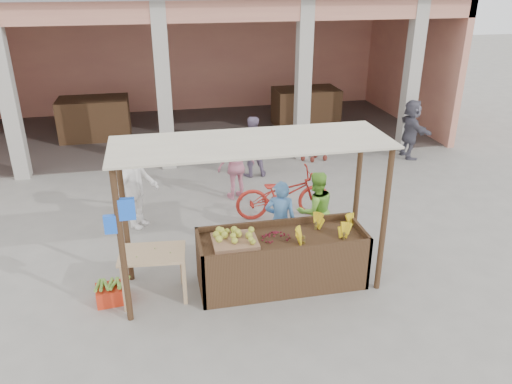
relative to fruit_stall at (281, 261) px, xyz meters
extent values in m
plane|color=slate|center=(-0.50, 0.00, -0.40)|extent=(60.00, 60.00, 0.00)
cube|color=tan|center=(-0.50, 11.40, 1.60)|extent=(14.00, 0.20, 4.00)
cube|color=tan|center=(6.40, 8.50, 1.60)|extent=(0.20, 6.00, 4.00)
cube|color=tan|center=(-0.50, 5.65, 3.35)|extent=(14.00, 0.30, 0.50)
cube|color=#ABA59C|center=(-5.00, 5.65, 1.60)|extent=(0.35, 0.35, 4.00)
cube|color=#ABA59C|center=(-1.50, 5.65, 1.60)|extent=(0.35, 0.35, 4.00)
cube|color=#ABA59C|center=(2.00, 5.65, 1.60)|extent=(0.35, 0.35, 4.00)
cube|color=#ABA59C|center=(5.00, 5.65, 1.60)|extent=(0.35, 0.35, 4.00)
cube|color=#442D1B|center=(-3.50, 8.50, 0.20)|extent=(2.00, 1.20, 1.20)
cube|color=#442D1B|center=(3.00, 8.50, 0.20)|extent=(2.00, 1.20, 1.20)
cube|color=#442D1B|center=(0.00, 0.00, 0.00)|extent=(2.60, 0.95, 0.80)
cylinder|color=#442D1B|center=(-2.35, -0.45, 0.78)|extent=(0.09, 0.09, 2.35)
cylinder|color=#442D1B|center=(1.45, -0.45, 0.78)|extent=(0.09, 0.09, 2.35)
cylinder|color=#442D1B|center=(-2.35, 0.60, 0.78)|extent=(0.09, 0.09, 2.35)
cylinder|color=#442D1B|center=(1.45, 0.60, 0.78)|extent=(0.09, 0.09, 2.35)
cube|color=beige|center=(-0.45, 0.08, 1.97)|extent=(4.00, 1.35, 0.03)
cube|color=blue|center=(-2.23, -0.45, 1.35)|extent=(0.22, 0.08, 0.30)
cube|color=blue|center=(-2.45, -0.45, 1.15)|extent=(0.18, 0.07, 0.26)
cube|color=#996E4F|center=(-0.73, 0.02, 0.43)|extent=(0.68, 0.59, 0.06)
ellipsoid|color=yellow|center=(-0.73, 0.02, 0.52)|extent=(0.58, 0.51, 0.13)
ellipsoid|color=maroon|center=(-0.09, 0.02, 0.47)|extent=(0.45, 0.37, 0.14)
cube|color=tan|center=(-1.98, 0.03, 0.36)|extent=(1.02, 0.73, 0.04)
cube|color=tan|center=(-2.41, -0.24, -0.03)|extent=(0.06, 0.06, 0.74)
cube|color=tan|center=(-1.54, -0.24, -0.03)|extent=(0.06, 0.06, 0.74)
cube|color=tan|center=(-2.41, 0.30, -0.03)|extent=(0.06, 0.06, 0.74)
cube|color=tan|center=(-1.54, 0.30, -0.03)|extent=(0.06, 0.06, 0.74)
cube|color=red|center=(-2.60, 0.05, -0.27)|extent=(0.53, 0.41, 0.26)
ellipsoid|color=maroon|center=(2.19, 5.18, -0.09)|extent=(0.46, 0.46, 0.63)
ellipsoid|color=maroon|center=(2.55, 5.23, -0.09)|extent=(0.46, 0.46, 0.63)
ellipsoid|color=maroon|center=(2.38, 5.49, -0.09)|extent=(0.46, 0.46, 0.63)
ellipsoid|color=maroon|center=(1.98, 5.34, -0.09)|extent=(0.46, 0.46, 0.63)
imported|color=#4B81BF|center=(0.17, 0.74, 0.37)|extent=(0.67, 0.56, 1.55)
imported|color=#83CE41|center=(0.87, 1.00, 0.36)|extent=(0.79, 0.53, 1.53)
imported|color=#AA251C|center=(0.63, 2.28, 0.13)|extent=(0.76, 2.04, 1.06)
imported|color=white|center=(-2.20, 2.44, 0.58)|extent=(1.24, 1.38, 1.95)
imported|color=pink|center=(-0.13, 3.39, 0.39)|extent=(1.04, 0.75, 1.59)
imported|color=#565362|center=(4.83, 5.04, 0.43)|extent=(0.69, 1.55, 1.65)
imported|color=gray|center=(0.46, 4.62, 0.41)|extent=(0.80, 0.47, 1.62)
camera|label=1|loc=(-1.78, -6.52, 4.19)|focal=35.00mm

